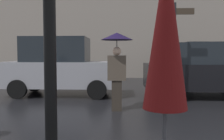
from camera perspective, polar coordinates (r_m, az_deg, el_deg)
name	(u,v)px	position (r m, az deg, el deg)	size (l,w,h in m)	color
folded_patio_umbrella_near	(166,41)	(2.01, 12.31, 6.66)	(0.43, 0.43, 2.33)	black
pedestrian_with_umbrella	(117,54)	(6.44, 1.13, 3.67)	(0.84, 0.84, 2.06)	#2A241E
parked_car_left	(61,67)	(9.20, -11.79, 0.77)	(4.13, 1.85, 2.11)	gray
parked_car_right	(209,70)	(9.27, 21.58, 0.00)	(4.58, 2.02, 1.88)	black
parked_car_distant	(208,64)	(13.19, 21.38, 1.40)	(4.05, 2.06, 2.09)	black
street_signpost	(175,43)	(7.50, 14.29, 6.00)	(1.08, 0.08, 3.00)	black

